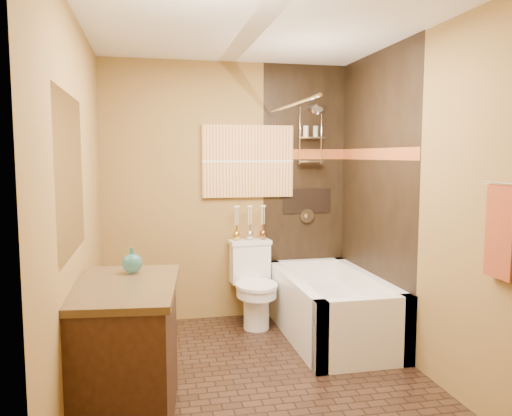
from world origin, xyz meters
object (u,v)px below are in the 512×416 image
object	(u,v)px
sunset_painting	(248,161)
bathtub	(331,312)
vanity	(124,354)
toilet	(254,283)

from	to	relation	value
sunset_painting	bathtub	world-z (taller)	sunset_painting
sunset_painting	vanity	size ratio (longest dim) A/B	0.87
bathtub	toilet	distance (m)	0.78
bathtub	toilet	size ratio (longest dim) A/B	1.91
sunset_painting	vanity	distance (m)	2.43
sunset_painting	vanity	world-z (taller)	sunset_painting
sunset_painting	toilet	world-z (taller)	sunset_painting
bathtub	toilet	world-z (taller)	toilet
sunset_painting	toilet	size ratio (longest dim) A/B	1.15
toilet	vanity	xyz separation A→B (m)	(-1.12, -1.58, 0.04)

